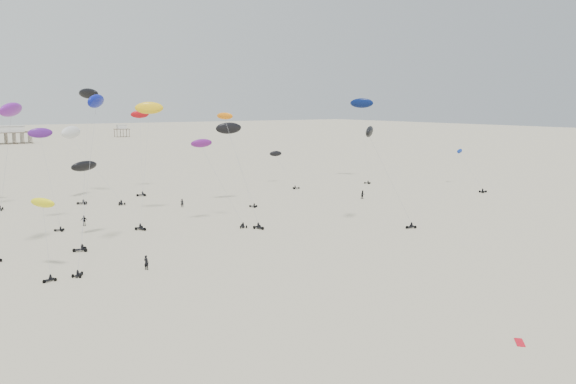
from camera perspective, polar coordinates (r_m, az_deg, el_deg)
ground_plane at (r=196.45m, az=-18.14°, el=2.23°), size 900.00×900.00×0.00m
pavilion_main at (r=341.56m, az=-26.41°, el=5.12°), size 21.00×13.00×9.80m
pavilion_small at (r=385.25m, az=-16.53°, el=5.90°), size 9.00×7.00×8.00m
rig_1 at (r=98.96m, az=-7.74°, el=2.86°), size 7.79×7.77×15.95m
rig_2 at (r=91.52m, az=-20.09°, el=0.54°), size 6.24×9.19×13.30m
rig_3 at (r=97.93m, az=-4.56°, el=1.74°), size 5.14×9.60×20.08m
rig_4 at (r=86.66m, az=-26.50°, el=5.71°), size 6.94×5.61×21.92m
rig_6 at (r=106.77m, az=-14.06°, el=6.20°), size 9.57×12.92×22.82m
rig_7 at (r=149.18m, az=-0.65°, el=2.90°), size 4.12×13.57×13.67m
rig_8 at (r=120.44m, az=-5.86°, el=5.87°), size 6.02×9.13×17.92m
rig_9 at (r=141.83m, az=-14.78°, el=5.52°), size 6.98×11.45×20.58m
rig_10 at (r=106.71m, az=-23.59°, el=3.98°), size 4.19×8.64×17.59m
rig_12 at (r=76.13m, az=-23.52°, el=-2.75°), size 3.52×6.51×10.06m
rig_13 at (r=98.72m, az=9.18°, el=4.02°), size 8.14×8.50×17.94m
rig_15 at (r=161.48m, az=7.53°, el=8.49°), size 9.17×12.99×23.87m
rig_16 at (r=80.99m, az=-19.18°, el=6.22°), size 8.67×12.29×23.55m
rig_17 at (r=134.80m, az=-19.69°, el=7.84°), size 8.35×12.65×25.39m
rig_18 at (r=150.36m, az=18.18°, el=1.98°), size 9.23×14.99×16.73m
rig_19 at (r=132.37m, az=-20.74°, el=5.02°), size 10.78×15.60×18.87m
spectator_0 at (r=76.19m, az=-14.17°, el=-7.66°), size 0.93×1.01×2.28m
spectator_1 at (r=128.93m, az=7.60°, el=-0.70°), size 1.21×0.83×2.30m
spectator_2 at (r=106.11m, az=-19.99°, el=-3.25°), size 1.35×0.77×2.23m
spectator_3 at (r=119.62m, az=-10.70°, el=-1.53°), size 0.90×0.76×2.11m
grounded_kite_b at (r=56.67m, az=22.48°, el=-13.97°), size 1.78×1.76×0.07m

